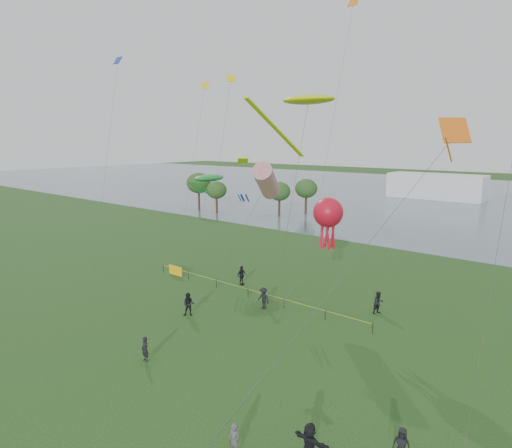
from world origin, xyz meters
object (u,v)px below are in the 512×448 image
Objects in this scene: kite_flyer at (234,440)px; fence at (201,278)px; kite_octopus at (328,213)px; kite_stingray at (307,101)px.

fence is at bearing 136.26° from kite_flyer.
kite_flyer is 0.17× the size of kite_octopus.
kite_octopus is at bearing 3.60° from fence.
fence is 1.37× the size of kite_stingray.
kite_octopus is (13.61, 0.86, 7.87)m from fence.
kite_flyer is 24.87m from kite_stingray.
kite_flyer is at bearing -40.36° from fence.
kite_stingray reaches higher than fence.
kite_octopus is (2.56, -0.64, -8.67)m from kite_stingray.
fence is 2.49× the size of kite_octopus.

